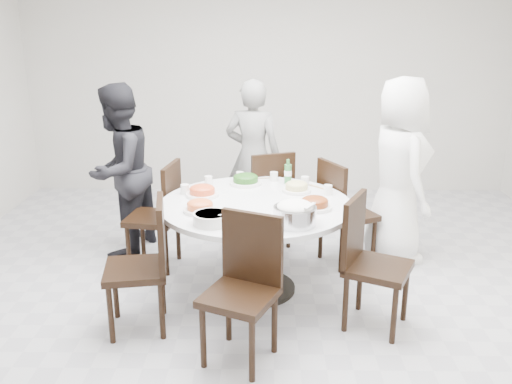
{
  "coord_description": "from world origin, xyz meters",
  "views": [
    {
      "loc": [
        -0.07,
        -3.75,
        2.1
      ],
      "look_at": [
        -0.13,
        0.29,
        0.82
      ],
      "focal_mm": 38.0,
      "sensor_mm": 36.0,
      "label": 1
    }
  ],
  "objects_px": {
    "diner_middle": "(253,156)",
    "soup_bowl": "(211,219)",
    "chair_s": "(239,293)",
    "chair_nw": "(152,216)",
    "chair_sw": "(135,267)",
    "chair_se": "(378,265)",
    "diner_left": "(119,171)",
    "chair_n": "(266,197)",
    "beverage_bottle": "(288,171)",
    "diner_right": "(398,171)",
    "chair_ne": "(348,212)",
    "rice_bowl": "(295,216)",
    "dining_table": "(256,247)"
  },
  "relations": [
    {
      "from": "soup_bowl",
      "to": "diner_middle",
      "type": "bearing_deg",
      "value": 82.21
    },
    {
      "from": "diner_left",
      "to": "beverage_bottle",
      "type": "bearing_deg",
      "value": 98.22
    },
    {
      "from": "diner_left",
      "to": "rice_bowl",
      "type": "height_order",
      "value": "diner_left"
    },
    {
      "from": "diner_middle",
      "to": "beverage_bottle",
      "type": "xyz_separation_m",
      "value": [
        0.32,
        -0.85,
        0.08
      ]
    },
    {
      "from": "chair_s",
      "to": "dining_table",
      "type": "bearing_deg",
      "value": 108.95
    },
    {
      "from": "diner_right",
      "to": "diner_left",
      "type": "distance_m",
      "value": 2.53
    },
    {
      "from": "chair_sw",
      "to": "chair_se",
      "type": "bearing_deg",
      "value": 82.27
    },
    {
      "from": "diner_middle",
      "to": "beverage_bottle",
      "type": "distance_m",
      "value": 0.91
    },
    {
      "from": "chair_n",
      "to": "chair_nw",
      "type": "distance_m",
      "value": 1.13
    },
    {
      "from": "chair_s",
      "to": "soup_bowl",
      "type": "xyz_separation_m",
      "value": [
        -0.21,
        0.49,
        0.31
      ]
    },
    {
      "from": "chair_sw",
      "to": "soup_bowl",
      "type": "xyz_separation_m",
      "value": [
        0.52,
        0.12,
        0.31
      ]
    },
    {
      "from": "diner_middle",
      "to": "diner_left",
      "type": "xyz_separation_m",
      "value": [
        -1.22,
        -0.61,
        0.01
      ]
    },
    {
      "from": "chair_sw",
      "to": "diner_right",
      "type": "distance_m",
      "value": 2.45
    },
    {
      "from": "chair_se",
      "to": "rice_bowl",
      "type": "distance_m",
      "value": 0.68
    },
    {
      "from": "chair_n",
      "to": "rice_bowl",
      "type": "xyz_separation_m",
      "value": [
        0.19,
        -1.44,
        0.34
      ]
    },
    {
      "from": "diner_middle",
      "to": "soup_bowl",
      "type": "bearing_deg",
      "value": 93.62
    },
    {
      "from": "chair_n",
      "to": "diner_left",
      "type": "distance_m",
      "value": 1.4
    },
    {
      "from": "chair_nw",
      "to": "rice_bowl",
      "type": "height_order",
      "value": "chair_nw"
    },
    {
      "from": "chair_s",
      "to": "beverage_bottle",
      "type": "distance_m",
      "value": 1.57
    },
    {
      "from": "dining_table",
      "to": "chair_sw",
      "type": "bearing_deg",
      "value": -144.52
    },
    {
      "from": "chair_n",
      "to": "chair_se",
      "type": "distance_m",
      "value": 1.69
    },
    {
      "from": "chair_sw",
      "to": "diner_left",
      "type": "bearing_deg",
      "value": -171.57
    },
    {
      "from": "chair_sw",
      "to": "rice_bowl",
      "type": "xyz_separation_m",
      "value": [
        1.1,
        0.12,
        0.34
      ]
    },
    {
      "from": "diner_middle",
      "to": "diner_left",
      "type": "bearing_deg",
      "value": 37.85
    },
    {
      "from": "chair_s",
      "to": "chair_se",
      "type": "distance_m",
      "value": 1.04
    },
    {
      "from": "chair_se",
      "to": "rice_bowl",
      "type": "bearing_deg",
      "value": 109.74
    },
    {
      "from": "chair_se",
      "to": "soup_bowl",
      "type": "bearing_deg",
      "value": 112.96
    },
    {
      "from": "diner_right",
      "to": "soup_bowl",
      "type": "bearing_deg",
      "value": 114.18
    },
    {
      "from": "chair_n",
      "to": "chair_se",
      "type": "bearing_deg",
      "value": 97.34
    },
    {
      "from": "soup_bowl",
      "to": "chair_ne",
      "type": "bearing_deg",
      "value": 42.57
    },
    {
      "from": "chair_s",
      "to": "chair_se",
      "type": "xyz_separation_m",
      "value": [
        0.95,
        0.43,
        0.0
      ]
    },
    {
      "from": "chair_sw",
      "to": "soup_bowl",
      "type": "relative_size",
      "value": 3.7
    },
    {
      "from": "chair_se",
      "to": "diner_left",
      "type": "distance_m",
      "value": 2.52
    },
    {
      "from": "diner_right",
      "to": "chair_nw",
      "type": "bearing_deg",
      "value": 83.97
    },
    {
      "from": "chair_se",
      "to": "diner_left",
      "type": "height_order",
      "value": "diner_left"
    },
    {
      "from": "diner_left",
      "to": "beverage_bottle",
      "type": "relative_size",
      "value": 7.34
    },
    {
      "from": "chair_n",
      "to": "chair_nw",
      "type": "height_order",
      "value": "same"
    },
    {
      "from": "chair_ne",
      "to": "chair_nw",
      "type": "relative_size",
      "value": 1.0
    },
    {
      "from": "chair_nw",
      "to": "rice_bowl",
      "type": "bearing_deg",
      "value": 61.36
    },
    {
      "from": "diner_right",
      "to": "beverage_bottle",
      "type": "height_order",
      "value": "diner_right"
    },
    {
      "from": "dining_table",
      "to": "chair_sw",
      "type": "distance_m",
      "value": 1.02
    },
    {
      "from": "chair_se",
      "to": "diner_middle",
      "type": "height_order",
      "value": "diner_middle"
    },
    {
      "from": "chair_ne",
      "to": "beverage_bottle",
      "type": "bearing_deg",
      "value": 67.23
    },
    {
      "from": "diner_left",
      "to": "chair_se",
      "type": "bearing_deg",
      "value": 75.84
    },
    {
      "from": "chair_s",
      "to": "diner_middle",
      "type": "distance_m",
      "value": 2.36
    },
    {
      "from": "chair_ne",
      "to": "diner_middle",
      "type": "xyz_separation_m",
      "value": [
        -0.86,
        0.82,
        0.31
      ]
    },
    {
      "from": "chair_ne",
      "to": "rice_bowl",
      "type": "relative_size",
      "value": 3.17
    },
    {
      "from": "chair_nw",
      "to": "diner_middle",
      "type": "xyz_separation_m",
      "value": [
        0.86,
        0.93,
        0.31
      ]
    },
    {
      "from": "chair_s",
      "to": "diner_left",
      "type": "height_order",
      "value": "diner_left"
    },
    {
      "from": "chair_nw",
      "to": "chair_sw",
      "type": "xyz_separation_m",
      "value": [
        0.09,
        -1.03,
        0.0
      ]
    }
  ]
}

